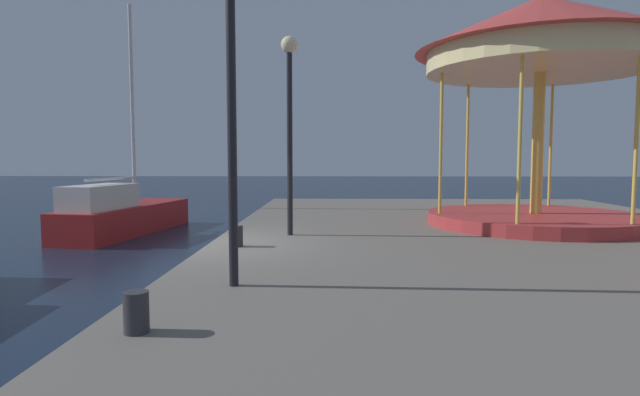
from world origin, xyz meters
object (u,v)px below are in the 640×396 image
lamp_post_near_edge (231,71)px  bollard_south (237,236)px  sailboat_red (122,214)px  lamp_post_mid_promenade (290,100)px  carousel (541,55)px  bollard_center (136,312)px

lamp_post_near_edge → bollard_south: size_ratio=10.04×
lamp_post_near_edge → sailboat_red: bearing=119.8°
lamp_post_mid_promenade → bollard_south: 3.21m
lamp_post_near_edge → bollard_south: lamp_post_near_edge is taller
carousel → lamp_post_near_edge: bearing=-135.8°
sailboat_red → bollard_south: 8.36m
sailboat_red → lamp_post_mid_promenade: sailboat_red is taller
sailboat_red → lamp_post_mid_promenade: 8.44m
sailboat_red → bollard_south: sailboat_red is taller
lamp_post_near_edge → bollard_center: bearing=-107.8°
sailboat_red → bollard_center: (4.94, -11.46, 0.34)m
lamp_post_near_edge → lamp_post_mid_promenade: 4.45m
lamp_post_near_edge → lamp_post_mid_promenade: (0.37, 4.43, 0.14)m
bollard_south → carousel: bearing=25.2°
lamp_post_near_edge → lamp_post_mid_promenade: lamp_post_mid_promenade is taller
carousel → lamp_post_near_edge: 8.98m
carousel → bollard_center: 11.32m
lamp_post_mid_promenade → bollard_center: size_ratio=10.63×
sailboat_red → carousel: size_ratio=1.24×
sailboat_red → bollard_south: (5.01, -6.69, 0.34)m
sailboat_red → bollard_south: size_ratio=18.81×
lamp_post_mid_promenade → bollard_south: bearing=-121.2°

